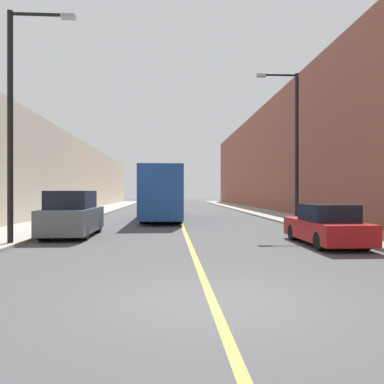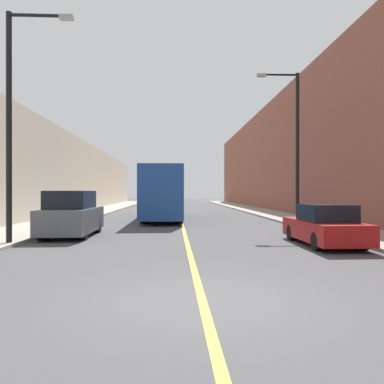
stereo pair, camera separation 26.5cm
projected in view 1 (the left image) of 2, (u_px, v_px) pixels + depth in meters
The scene contains 11 objects.
ground_plane at pixel (212, 301), 6.61m from camera, with size 200.00×200.00×0.00m, color #474749.
sidewalk_left at pixel (96, 211), 36.07m from camera, with size 3.25×72.00×0.12m, color #9E998E.
sidewalk_right at pixel (255, 211), 37.04m from camera, with size 3.25×72.00×0.12m, color #9E998E.
building_row_left at pixel (58, 175), 35.84m from camera, with size 4.00×72.00×7.02m, color beige.
building_row_right at pixel (291, 155), 37.26m from camera, with size 4.00×72.00×11.22m, color brown.
road_center_line at pixel (177, 211), 36.55m from camera, with size 0.16×72.00×0.01m, color gold.
bus at pixel (162, 193), 26.27m from camera, with size 2.58×11.53×3.51m.
parked_suv_left at pixel (72, 215), 16.18m from camera, with size 1.90×4.49×1.98m.
car_right_near at pixel (326, 226), 13.63m from camera, with size 1.77×4.31×1.49m.
street_lamp_left at pixel (15, 112), 13.34m from camera, with size 2.39×0.24×8.28m.
street_lamp_right at pixel (294, 140), 20.97m from camera, with size 2.39×0.24×8.46m.
Camera 1 is at (-0.77, -6.58, 1.94)m, focal length 35.00 mm.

